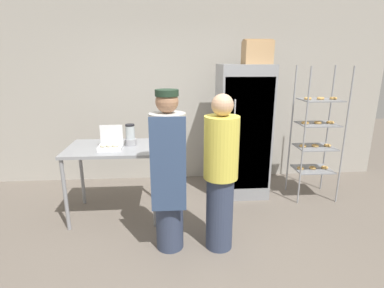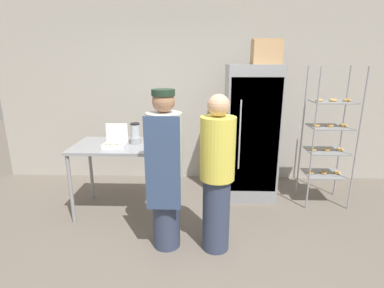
{
  "view_description": "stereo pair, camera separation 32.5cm",
  "coord_description": "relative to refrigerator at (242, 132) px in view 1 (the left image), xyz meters",
  "views": [
    {
      "loc": [
        -0.27,
        -2.48,
        1.92
      ],
      "look_at": [
        -0.04,
        0.64,
        1.03
      ],
      "focal_mm": 28.0,
      "sensor_mm": 36.0,
      "label": 1
    },
    {
      "loc": [
        0.05,
        -2.49,
        1.92
      ],
      "look_at": [
        -0.04,
        0.64,
        1.03
      ],
      "focal_mm": 28.0,
      "sensor_mm": 36.0,
      "label": 2
    }
  ],
  "objects": [
    {
      "name": "ground_plane",
      "position": [
        -0.75,
        -1.61,
        -0.93
      ],
      "size": [
        14.0,
        14.0,
        0.0
      ],
      "primitive_type": "plane",
      "color": "#6B6056"
    },
    {
      "name": "blender_pitcher",
      "position": [
        -1.51,
        -0.5,
        0.09
      ],
      "size": [
        0.14,
        0.14,
        0.26
      ],
      "color": "#99999E",
      "rests_on": "prep_counter"
    },
    {
      "name": "person_customer",
      "position": [
        -0.53,
        -1.34,
        -0.11
      ],
      "size": [
        0.34,
        0.34,
        1.62
      ],
      "color": "#333D56",
      "rests_on": "ground_plane"
    },
    {
      "name": "person_baker",
      "position": [
        -1.05,
        -1.31,
        -0.07
      ],
      "size": [
        0.35,
        0.37,
        1.65
      ],
      "color": "#333D56",
      "rests_on": "ground_plane"
    },
    {
      "name": "donut_box",
      "position": [
        -1.73,
        -0.66,
        0.02
      ],
      "size": [
        0.27,
        0.23,
        0.27
      ],
      "color": "white",
      "rests_on": "prep_counter"
    },
    {
      "name": "refrigerator",
      "position": [
        0.0,
        0.0,
        0.0
      ],
      "size": [
        0.71,
        0.67,
        1.86
      ],
      "color": "gray",
      "rests_on": "ground_plane"
    },
    {
      "name": "prep_counter",
      "position": [
        -1.73,
        -0.55,
        -0.13
      ],
      "size": [
        1.09,
        0.75,
        0.9
      ],
      "color": "gray",
      "rests_on": "ground_plane"
    },
    {
      "name": "cardboard_storage_box",
      "position": [
        0.14,
        -0.05,
        1.08
      ],
      "size": [
        0.37,
        0.28,
        0.31
      ],
      "color": "tan",
      "rests_on": "refrigerator"
    },
    {
      "name": "back_wall",
      "position": [
        -0.75,
        0.72,
        0.54
      ],
      "size": [
        6.4,
        0.12,
        2.93
      ],
      "primitive_type": "cube",
      "color": "#ADA89E",
      "rests_on": "ground_plane"
    },
    {
      "name": "baking_rack",
      "position": [
        0.99,
        -0.21,
        -0.02
      ],
      "size": [
        0.57,
        0.46,
        1.85
      ],
      "color": "#93969B",
      "rests_on": "ground_plane"
    }
  ]
}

